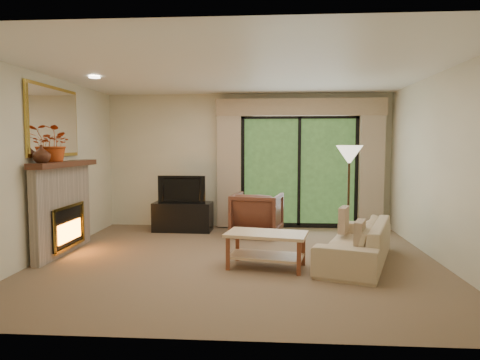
# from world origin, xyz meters

# --- Properties ---
(floor) EXTENTS (5.50, 5.50, 0.00)m
(floor) POSITION_xyz_m (0.00, 0.00, 0.00)
(floor) COLOR #7A6148
(floor) RESTS_ON ground
(ceiling) EXTENTS (5.50, 5.50, 0.00)m
(ceiling) POSITION_xyz_m (0.00, 0.00, 2.60)
(ceiling) COLOR white
(ceiling) RESTS_ON ground
(wall_back) EXTENTS (5.00, 0.00, 5.00)m
(wall_back) POSITION_xyz_m (0.00, 2.50, 1.30)
(wall_back) COLOR beige
(wall_back) RESTS_ON ground
(wall_front) EXTENTS (5.00, 0.00, 5.00)m
(wall_front) POSITION_xyz_m (0.00, -2.50, 1.30)
(wall_front) COLOR beige
(wall_front) RESTS_ON ground
(wall_left) EXTENTS (0.00, 5.00, 5.00)m
(wall_left) POSITION_xyz_m (-2.75, 0.00, 1.30)
(wall_left) COLOR beige
(wall_left) RESTS_ON ground
(wall_right) EXTENTS (0.00, 5.00, 5.00)m
(wall_right) POSITION_xyz_m (2.75, 0.00, 1.30)
(wall_right) COLOR beige
(wall_right) RESTS_ON ground
(fireplace) EXTENTS (0.24, 1.70, 1.37)m
(fireplace) POSITION_xyz_m (-2.63, 0.20, 0.69)
(fireplace) COLOR gray
(fireplace) RESTS_ON floor
(mirror) EXTENTS (0.07, 1.45, 1.02)m
(mirror) POSITION_xyz_m (-2.71, 0.20, 1.95)
(mirror) COLOR #B39539
(mirror) RESTS_ON wall_left
(sliding_door) EXTENTS (2.26, 0.10, 2.16)m
(sliding_door) POSITION_xyz_m (1.00, 2.45, 1.10)
(sliding_door) COLOR black
(sliding_door) RESTS_ON floor
(curtain_left) EXTENTS (0.45, 0.18, 2.35)m
(curtain_left) POSITION_xyz_m (-0.35, 2.34, 1.20)
(curtain_left) COLOR tan
(curtain_left) RESTS_ON floor
(curtain_right) EXTENTS (0.45, 0.18, 2.35)m
(curtain_right) POSITION_xyz_m (2.35, 2.34, 1.20)
(curtain_right) COLOR tan
(curtain_right) RESTS_ON floor
(cornice) EXTENTS (3.20, 0.24, 0.32)m
(cornice) POSITION_xyz_m (1.00, 2.36, 2.32)
(cornice) COLOR tan
(cornice) RESTS_ON wall_back
(media_console) EXTENTS (1.09, 0.51, 0.54)m
(media_console) POSITION_xyz_m (-1.19, 1.95, 0.27)
(media_console) COLOR black
(media_console) RESTS_ON floor
(tv) EXTENTS (0.88, 0.14, 0.51)m
(tv) POSITION_xyz_m (-1.19, 1.95, 0.79)
(tv) COLOR black
(tv) RESTS_ON media_console
(armchair) EXTENTS (0.97, 0.99, 0.77)m
(armchair) POSITION_xyz_m (0.21, 1.62, 0.39)
(armchair) COLOR #562D1F
(armchair) RESTS_ON floor
(sofa) EXTENTS (1.38, 2.12, 0.58)m
(sofa) POSITION_xyz_m (1.61, -0.04, 0.29)
(sofa) COLOR tan
(sofa) RESTS_ON floor
(pillow_near) EXTENTS (0.22, 0.39, 0.37)m
(pillow_near) POSITION_xyz_m (1.54, -0.61, 0.49)
(pillow_near) COLOR #512E27
(pillow_near) RESTS_ON sofa
(pillow_far) EXTENTS (0.22, 0.40, 0.38)m
(pillow_far) POSITION_xyz_m (1.54, 0.53, 0.49)
(pillow_far) COLOR #512E27
(pillow_far) RESTS_ON sofa
(coffee_table) EXTENTS (1.13, 0.76, 0.47)m
(coffee_table) POSITION_xyz_m (0.39, -0.36, 0.23)
(coffee_table) COLOR #D7AE82
(coffee_table) RESTS_ON floor
(floor_lamp) EXTENTS (0.56, 0.56, 1.60)m
(floor_lamp) POSITION_xyz_m (1.71, 1.10, 0.80)
(floor_lamp) COLOR beige
(floor_lamp) RESTS_ON floor
(vase) EXTENTS (0.29, 0.29, 0.24)m
(vase) POSITION_xyz_m (-2.61, -0.37, 1.49)
(vase) COLOR #442214
(vase) RESTS_ON fireplace
(branches) EXTENTS (0.58, 0.54, 0.52)m
(branches) POSITION_xyz_m (-2.61, 0.03, 1.63)
(branches) COLOR #BA4216
(branches) RESTS_ON fireplace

